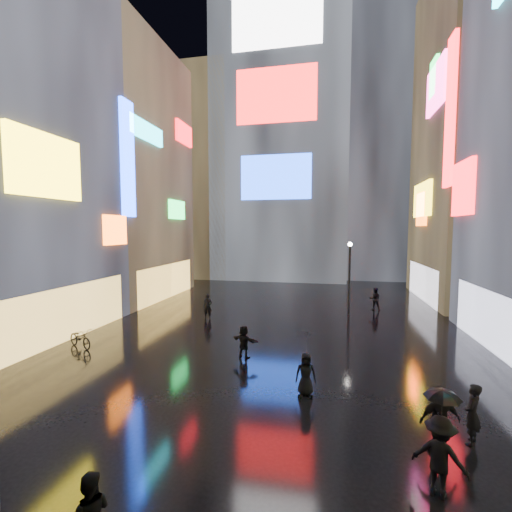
# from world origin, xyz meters

# --- Properties ---
(ground) EXTENTS (140.00, 140.00, 0.00)m
(ground) POSITION_xyz_m (0.00, 20.00, 0.00)
(ground) COLOR black
(ground) RESTS_ON ground
(building_left_far) EXTENTS (10.28, 12.00, 22.00)m
(building_left_far) POSITION_xyz_m (-15.98, 26.00, 10.98)
(building_left_far) COLOR black
(building_left_far) RESTS_ON ground
(building_right_far) EXTENTS (10.28, 12.00, 28.00)m
(building_right_far) POSITION_xyz_m (15.98, 30.00, 13.98)
(building_right_far) COLOR black
(building_right_far) RESTS_ON ground
(tower_main) EXTENTS (16.00, 14.20, 42.00)m
(tower_main) POSITION_xyz_m (-3.00, 43.97, 21.01)
(tower_main) COLOR black
(tower_main) RESTS_ON ground
(tower_flank_right) EXTENTS (12.00, 12.00, 34.00)m
(tower_flank_right) POSITION_xyz_m (9.00, 46.00, 17.00)
(tower_flank_right) COLOR black
(tower_flank_right) RESTS_ON ground
(tower_flank_left) EXTENTS (10.00, 10.00, 26.00)m
(tower_flank_left) POSITION_xyz_m (-14.00, 42.00, 13.00)
(tower_flank_left) COLOR black
(tower_flank_left) RESTS_ON ground
(lamp_far) EXTENTS (0.30, 0.30, 5.20)m
(lamp_far) POSITION_xyz_m (4.45, 23.18, 2.94)
(lamp_far) COLOR black
(lamp_far) RESTS_ON ground
(pedestrian_2) EXTENTS (1.38, 1.12, 1.86)m
(pedestrian_2) POSITION_xyz_m (5.52, 6.28, 0.93)
(pedestrian_2) COLOR black
(pedestrian_2) RESTS_ON ground
(pedestrian_3) EXTENTS (1.18, 0.71, 1.88)m
(pedestrian_3) POSITION_xyz_m (5.98, 7.86, 0.94)
(pedestrian_3) COLOR black
(pedestrian_3) RESTS_ON ground
(pedestrian_4) EXTENTS (0.83, 0.61, 1.56)m
(pedestrian_4) POSITION_xyz_m (2.20, 10.48, 0.78)
(pedestrian_4) COLOR black
(pedestrian_4) RESTS_ON ground
(pedestrian_5) EXTENTS (1.50, 0.94, 1.54)m
(pedestrian_5) POSITION_xyz_m (-0.92, 13.56, 0.77)
(pedestrian_5) COLOR black
(pedestrian_5) RESTS_ON ground
(pedestrian_6) EXTENTS (0.69, 0.52, 1.69)m
(pedestrian_6) POSITION_xyz_m (-5.04, 19.89, 0.84)
(pedestrian_6) COLOR black
(pedestrian_6) RESTS_ON ground
(pedestrian_7) EXTENTS (0.83, 0.65, 1.70)m
(pedestrian_7) POSITION_xyz_m (6.46, 24.97, 0.85)
(pedestrian_7) COLOR black
(pedestrian_7) RESTS_ON ground
(umbrella_1) EXTENTS (1.08, 1.08, 0.68)m
(umbrella_1) POSITION_xyz_m (5.52, 6.28, 2.19)
(umbrella_1) COLOR black
(umbrella_1) RESTS_ON pedestrian_2
(umbrella_2) EXTENTS (1.23, 1.22, 0.83)m
(umbrella_2) POSITION_xyz_m (2.20, 10.48, 1.98)
(umbrella_2) COLOR black
(umbrella_2) RESTS_ON pedestrian_4
(bicycle) EXTENTS (2.02, 1.36, 1.00)m
(bicycle) POSITION_xyz_m (-9.53, 13.15, 0.50)
(bicycle) COLOR black
(bicycle) RESTS_ON ground
(pedestrian_8) EXTENTS (0.68, 0.76, 1.75)m
(pedestrian_8) POSITION_xyz_m (7.02, 8.53, 0.87)
(pedestrian_8) COLOR black
(pedestrian_8) RESTS_ON ground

